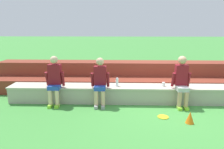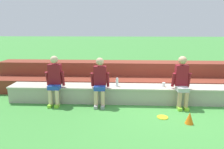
# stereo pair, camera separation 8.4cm
# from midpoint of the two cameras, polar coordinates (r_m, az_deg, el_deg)

# --- Properties ---
(ground_plane) EXTENTS (80.00, 80.00, 0.00)m
(ground_plane) POSITION_cam_midpoint_polar(r_m,az_deg,el_deg) (6.05, 13.97, -8.51)
(ground_plane) COLOR #428E3D
(stone_seating_wall) EXTENTS (9.14, 0.63, 0.49)m
(stone_seating_wall) POSITION_cam_midpoint_polar(r_m,az_deg,el_deg) (6.23, 13.56, -5.26)
(stone_seating_wall) COLOR #A8A08E
(stone_seating_wall) RESTS_ON ground
(brick_bleachers) EXTENTS (11.36, 1.45, 0.96)m
(brick_bleachers) POSITION_cam_midpoint_polar(r_m,az_deg,el_deg) (7.42, 11.62, -1.04)
(brick_bleachers) COLOR maroon
(brick_bleachers) RESTS_ON ground
(person_far_left) EXTENTS (0.54, 0.51, 1.41)m
(person_far_left) POSITION_cam_midpoint_polar(r_m,az_deg,el_deg) (5.97, -16.32, -1.31)
(person_far_left) COLOR beige
(person_far_left) RESTS_ON ground
(person_left_of_center) EXTENTS (0.53, 0.52, 1.37)m
(person_left_of_center) POSITION_cam_midpoint_polar(r_m,az_deg,el_deg) (5.69, -3.83, -1.71)
(person_left_of_center) COLOR #DBAD89
(person_left_of_center) RESTS_ON ground
(person_center) EXTENTS (0.51, 0.59, 1.43)m
(person_center) POSITION_cam_midpoint_polar(r_m,az_deg,el_deg) (5.93, 18.71, -1.49)
(person_center) COLOR tan
(person_center) RESTS_ON ground
(water_bottle_mid_right) EXTENTS (0.06, 0.06, 0.23)m
(water_bottle_mid_right) POSITION_cam_midpoint_polar(r_m,az_deg,el_deg) (6.38, -18.05, -1.94)
(water_bottle_mid_right) COLOR red
(water_bottle_mid_right) RESTS_ON stone_seating_wall
(water_bottle_near_left) EXTENTS (0.08, 0.08, 0.26)m
(water_bottle_near_left) POSITION_cam_midpoint_polar(r_m,az_deg,el_deg) (5.96, 1.03, -2.17)
(water_bottle_near_left) COLOR silver
(water_bottle_near_left) RESTS_ON stone_seating_wall
(plastic_cup_right_end) EXTENTS (0.09, 0.09, 0.12)m
(plastic_cup_right_end) POSITION_cam_midpoint_polar(r_m,az_deg,el_deg) (6.13, 13.96, -2.70)
(plastic_cup_right_end) COLOR white
(plastic_cup_right_end) RESTS_ON stone_seating_wall
(frisbee) EXTENTS (0.28, 0.28, 0.02)m
(frisbee) POSITION_cam_midpoint_polar(r_m,az_deg,el_deg) (5.32, 13.77, -11.54)
(frisbee) COLOR yellow
(frisbee) RESTS_ON ground
(sports_cone) EXTENTS (0.20, 0.20, 0.28)m
(sports_cone) POSITION_cam_midpoint_polar(r_m,az_deg,el_deg) (5.15, 20.73, -11.30)
(sports_cone) COLOR orange
(sports_cone) RESTS_ON ground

